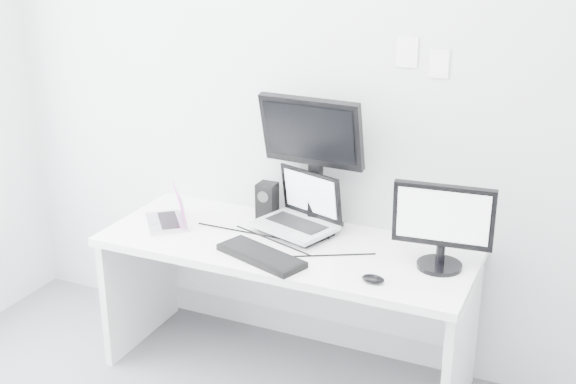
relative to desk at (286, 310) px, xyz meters
The scene contains 11 objects.
back_wall 1.05m from the desk, 90.00° to the left, with size 3.60×3.60×0.00m, color silver.
desk is the anchor object (origin of this frame).
macbook 0.80m from the desk, behind, with size 0.27×0.21×0.21m, color #AFAFB3.
speaker 0.57m from the desk, 131.16° to the left, with size 0.09×0.09×0.19m, color black.
dell_laptop 0.53m from the desk, 93.27° to the left, with size 0.38×0.29×0.31m, color #B4B7BC.
rear_monitor 0.75m from the desk, 78.82° to the left, with size 0.51×0.18×0.70m, color black.
samsung_monitor 0.93m from the desk, ahead, with size 0.44×0.20×0.40m, color black.
keyboard 0.43m from the desk, 98.35° to the right, with size 0.44×0.16×0.03m, color black.
mouse 0.67m from the desk, 23.54° to the right, with size 0.10×0.06×0.03m, color black.
wall_note_0 1.38m from the desk, 37.40° to the left, with size 0.10×0.00×0.14m, color white.
wall_note_1 1.40m from the desk, 29.83° to the left, with size 0.09×0.00×0.13m, color white.
Camera 1 is at (1.34, -1.72, 2.20)m, focal length 46.39 mm.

